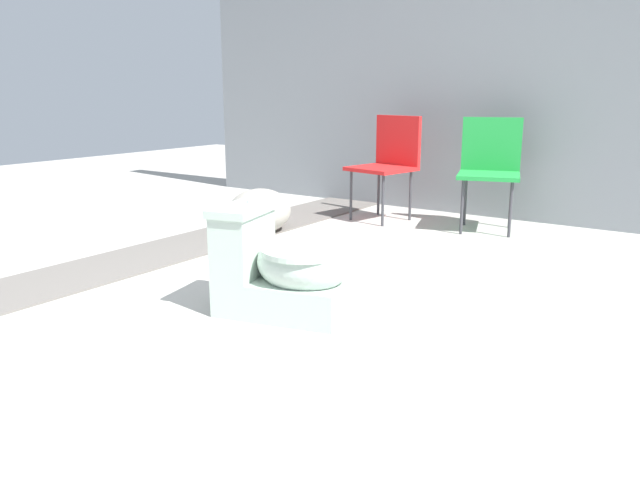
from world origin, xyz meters
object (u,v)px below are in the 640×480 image
at_px(toilet, 284,269).
at_px(folding_chair_left, 389,156).
at_px(boulder_near, 260,211).
at_px(folding_chair_middle, 490,162).

bearing_deg(toilet, folding_chair_left, 93.17).
relative_size(folding_chair_left, boulder_near, 1.66).
height_order(toilet, folding_chair_left, folding_chair_left).
bearing_deg(boulder_near, toilet, -46.29).
bearing_deg(toilet, folding_chair_middle, 73.62).
xyz_separation_m(toilet, folding_chair_left, (-0.69, 2.29, 0.29)).
height_order(toilet, boulder_near, toilet).
bearing_deg(toilet, boulder_near, 120.13).
distance_m(toilet, folding_chair_left, 2.41).
relative_size(toilet, boulder_near, 1.39).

